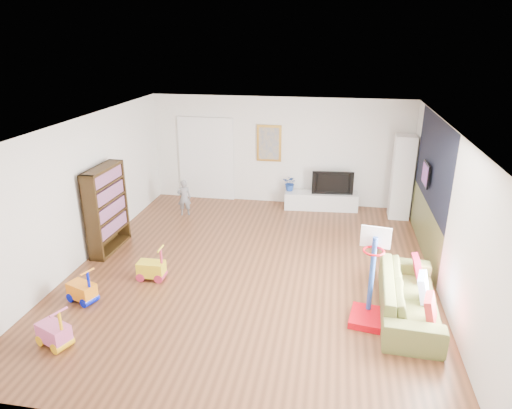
% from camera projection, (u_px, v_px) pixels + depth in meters
% --- Properties ---
extents(floor, '(6.50, 7.50, 0.00)m').
position_uv_depth(floor, '(252.00, 270.00, 8.50)').
color(floor, brown).
rests_on(floor, ground).
extents(ceiling, '(6.50, 7.50, 0.00)m').
position_uv_depth(ceiling, '(252.00, 125.00, 7.55)').
color(ceiling, white).
rests_on(ceiling, ground).
extents(wall_back, '(6.50, 0.00, 2.70)m').
position_uv_depth(wall_back, '(279.00, 151.00, 11.49)').
color(wall_back, silver).
rests_on(wall_back, ground).
extents(wall_front, '(6.50, 0.00, 2.70)m').
position_uv_depth(wall_front, '(184.00, 329.00, 4.57)').
color(wall_front, silver).
rests_on(wall_front, ground).
extents(wall_left, '(0.00, 7.50, 2.70)m').
position_uv_depth(wall_left, '(82.00, 191.00, 8.56)').
color(wall_left, silver).
rests_on(wall_left, ground).
extents(wall_right, '(0.00, 7.50, 2.70)m').
position_uv_depth(wall_right, '(446.00, 214.00, 7.50)').
color(wall_right, white).
rests_on(wall_right, ground).
extents(navy_accent, '(0.01, 3.20, 1.70)m').
position_uv_depth(navy_accent, '(433.00, 162.00, 8.62)').
color(navy_accent, black).
rests_on(navy_accent, wall_right).
extents(olive_wainscot, '(0.01, 3.20, 1.00)m').
position_uv_depth(olive_wainscot, '(424.00, 228.00, 9.09)').
color(olive_wainscot, brown).
rests_on(olive_wainscot, wall_right).
extents(doorway, '(1.45, 0.06, 2.10)m').
position_uv_depth(doorway, '(206.00, 160.00, 11.86)').
color(doorway, white).
rests_on(doorway, ground).
extents(painting_back, '(0.62, 0.06, 0.92)m').
position_uv_depth(painting_back, '(269.00, 143.00, 11.42)').
color(painting_back, gold).
rests_on(painting_back, wall_back).
extents(artwork_right, '(0.04, 0.56, 0.46)m').
position_uv_depth(artwork_right, '(426.00, 174.00, 8.92)').
color(artwork_right, '#7F3F8C').
rests_on(artwork_right, wall_right).
extents(media_console, '(1.83, 0.57, 0.42)m').
position_uv_depth(media_console, '(321.00, 201.00, 11.40)').
color(media_console, silver).
rests_on(media_console, ground).
extents(tall_cabinet, '(0.47, 0.47, 1.98)m').
position_uv_depth(tall_cabinet, '(402.00, 177.00, 10.61)').
color(tall_cabinet, white).
rests_on(tall_cabinet, ground).
extents(bookshelf, '(0.33, 1.19, 1.73)m').
position_uv_depth(bookshelf, '(107.00, 209.00, 9.04)').
color(bookshelf, '#30200C').
rests_on(bookshelf, ground).
extents(sofa, '(0.97, 2.21, 0.63)m').
position_uv_depth(sofa, '(409.00, 296.00, 7.05)').
color(sofa, olive).
rests_on(sofa, ground).
extents(basketball_hoop, '(0.60, 0.69, 1.48)m').
position_uv_depth(basketball_hoop, '(371.00, 278.00, 6.73)').
color(basketball_hoop, red).
rests_on(basketball_hoop, ground).
extents(ride_on_yellow, '(0.48, 0.30, 0.63)m').
position_uv_depth(ride_on_yellow, '(151.00, 263.00, 8.07)').
color(ride_on_yellow, yellow).
rests_on(ride_on_yellow, ground).
extents(ride_on_orange, '(0.53, 0.42, 0.61)m').
position_uv_depth(ride_on_orange, '(81.00, 285.00, 7.40)').
color(ride_on_orange, orange).
rests_on(ride_on_orange, ground).
extents(ride_on_pink, '(0.54, 0.45, 0.63)m').
position_uv_depth(ride_on_pink, '(53.00, 326.00, 6.34)').
color(ride_on_pink, '#D85796').
rests_on(ride_on_pink, ground).
extents(child, '(0.37, 0.30, 0.88)m').
position_uv_depth(child, '(184.00, 198.00, 10.93)').
color(child, slate).
rests_on(child, ground).
extents(tv, '(1.01, 0.21, 0.58)m').
position_uv_depth(tv, '(332.00, 182.00, 11.21)').
color(tv, black).
rests_on(tv, media_console).
extents(vase_plant, '(0.44, 0.40, 0.40)m').
position_uv_depth(vase_plant, '(290.00, 183.00, 11.41)').
color(vase_plant, navy).
rests_on(vase_plant, media_console).
extents(pillow_left, '(0.20, 0.40, 0.39)m').
position_uv_depth(pillow_left, '(430.00, 309.00, 6.41)').
color(pillow_left, red).
rests_on(pillow_left, sofa).
extents(pillow_center, '(0.19, 0.42, 0.40)m').
position_uv_depth(pillow_center, '(424.00, 287.00, 6.96)').
color(pillow_center, white).
rests_on(pillow_center, sofa).
extents(pillow_right, '(0.10, 0.37, 0.37)m').
position_uv_depth(pillow_right, '(417.00, 267.00, 7.55)').
color(pillow_right, '#AC1032').
rests_on(pillow_right, sofa).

